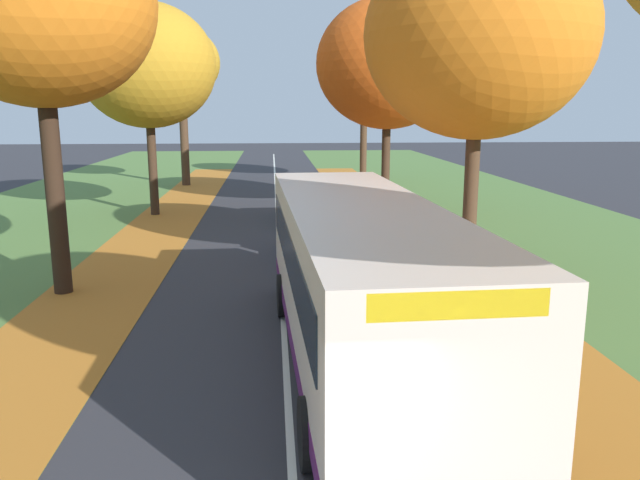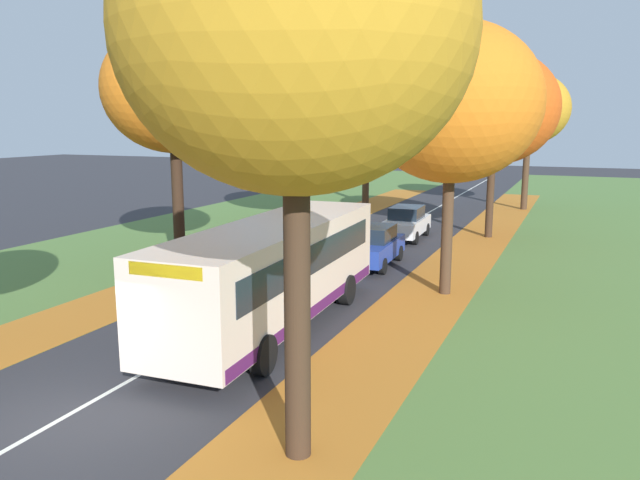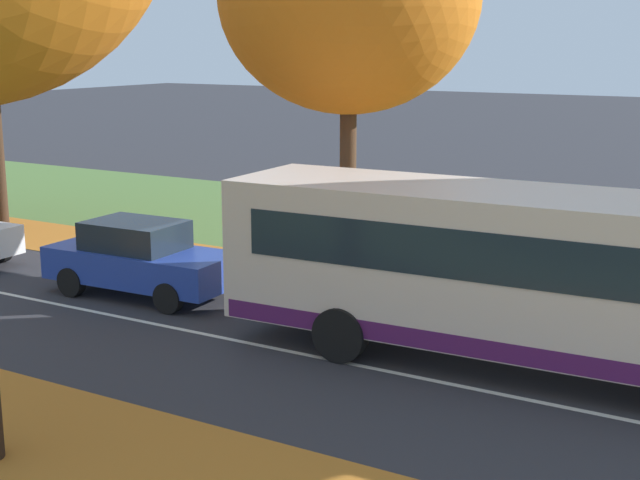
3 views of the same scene
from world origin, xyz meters
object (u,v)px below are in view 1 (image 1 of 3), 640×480
at_px(bus, 360,274).
at_px(tree_left_near, 38,3).
at_px(tree_left_far, 181,64).
at_px(tree_right_far, 364,74).
at_px(tree_right_mid, 388,64).
at_px(car_blue_lead, 325,231).
at_px(tree_right_near, 479,36).
at_px(car_white_following, 304,201).
at_px(tree_left_mid, 147,66).

bearing_deg(bus, tree_left_near, 143.39).
xyz_separation_m(tree_left_far, tree_right_far, (10.93, 0.87, -0.50)).
height_order(tree_right_mid, car_blue_lead, tree_right_mid).
xyz_separation_m(tree_left_far, bus, (6.71, -27.59, -5.41)).
distance_m(tree_right_far, car_blue_lead, 21.15).
bearing_deg(bus, tree_right_near, 55.65).
distance_m(bus, car_blue_lead, 8.58).
xyz_separation_m(tree_right_mid, car_blue_lead, (-3.42, -8.38, -5.63)).
relative_size(tree_right_mid, car_blue_lead, 2.17).
xyz_separation_m(bus, car_white_following, (-0.23, 14.85, -0.89)).
relative_size(tree_right_mid, tree_right_far, 1.03).
height_order(tree_left_far, tree_right_mid, tree_right_mid).
xyz_separation_m(tree_left_near, tree_left_mid, (0.18, 11.82, -0.66)).
height_order(tree_left_near, tree_left_mid, tree_left_near).
xyz_separation_m(tree_left_mid, car_white_following, (6.42, -2.05, -5.49)).
distance_m(tree_left_near, car_blue_lead, 9.90).
distance_m(tree_right_mid, bus, 17.92).
bearing_deg(tree_left_near, bus, -36.61).
height_order(tree_left_mid, tree_right_far, tree_right_far).
bearing_deg(car_blue_lead, tree_right_near, -40.80).
bearing_deg(tree_right_near, tree_left_near, -178.13).
distance_m(tree_left_mid, bus, 18.74).
relative_size(tree_left_mid, tree_right_near, 0.99).
distance_m(tree_right_near, tree_right_far, 23.04).
xyz_separation_m(tree_left_near, car_blue_lead, (6.94, 3.46, -6.15)).
distance_m(tree_left_near, tree_right_mid, 15.74).
height_order(tree_left_near, tree_right_mid, tree_left_near).
bearing_deg(tree_left_mid, tree_right_near, -47.90).
bearing_deg(tree_left_far, car_blue_lead, -70.31).
height_order(bus, car_white_following, bus).
relative_size(tree_left_near, tree_right_near, 1.05).
bearing_deg(tree_left_near, tree_right_mid, 48.79).
xyz_separation_m(tree_left_near, tree_right_mid, (10.36, 11.84, -0.52)).
height_order(tree_left_mid, tree_right_mid, tree_right_mid).
bearing_deg(tree_right_far, tree_right_near, -91.25).
relative_size(tree_left_mid, car_blue_lead, 2.09).
relative_size(tree_left_mid, tree_left_far, 0.97).
distance_m(tree_right_mid, tree_right_far, 11.57).
bearing_deg(tree_left_far, tree_left_mid, -89.70).
bearing_deg(tree_right_near, tree_left_far, 115.18).
bearing_deg(tree_right_far, tree_right_mid, -93.39).
height_order(tree_left_near, tree_left_far, tree_left_near).
bearing_deg(tree_right_mid, bus, -101.78).
relative_size(tree_left_mid, tree_right_mid, 0.96).
height_order(tree_right_far, car_blue_lead, tree_right_far).
xyz_separation_m(tree_right_mid, car_white_following, (-3.76, -2.06, -5.63)).
distance_m(car_blue_lead, car_white_following, 6.33).
bearing_deg(car_white_following, tree_left_mid, 162.33).
bearing_deg(tree_right_mid, tree_left_mid, -179.91).
bearing_deg(tree_right_mid, tree_right_far, 86.61).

